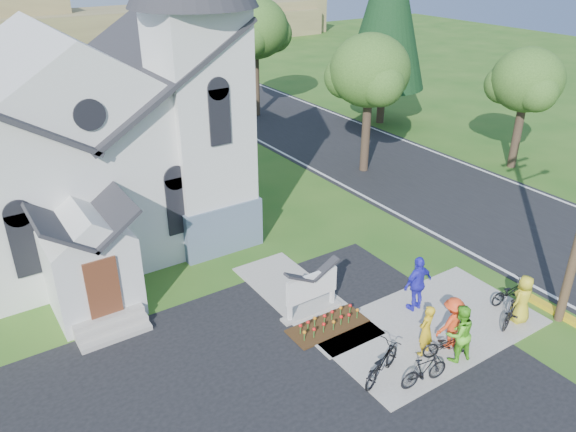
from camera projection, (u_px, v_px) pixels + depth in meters
ground at (406, 353)px, 16.72m from camera, size 120.00×120.00×0.00m
road at (350, 149)px, 32.85m from camera, size 8.00×90.00×0.02m
sidewalk at (430, 327)px, 17.82m from camera, size 7.00×4.00×0.05m
church at (77, 112)px, 21.01m from camera, size 12.35×12.00×13.00m
church_sign at (312, 287)px, 18.06m from camera, size 2.20×0.40×1.70m
flower_bed at (328, 326)px, 17.83m from camera, size 2.60×1.10×0.07m
tree_road_near at (370, 71)px, 27.55m from camera, size 4.00×4.00×7.05m
tree_road_mid at (255, 29)px, 36.51m from camera, size 4.40×4.40×7.80m
tree_road_far at (527, 81)px, 28.26m from camera, size 3.60×3.60×6.30m
conifer at (389, 5)px, 34.26m from camera, size 5.20×5.20×12.40m
distant_hills at (56, 31)px, 59.50m from camera, size 61.00×10.00×5.60m
cyclist_0 at (426, 330)px, 16.30m from camera, size 0.68×0.53×1.66m
bike_0 at (382, 363)px, 15.56m from camera, size 1.96×1.27×0.97m
cyclist_1 at (459, 333)px, 16.04m from camera, size 1.01×0.86×1.83m
bike_1 at (424, 370)px, 15.32m from camera, size 1.57×0.62×0.92m
cyclist_2 at (418, 283)px, 18.23m from camera, size 1.15×0.48×1.96m
bike_2 at (447, 344)px, 16.41m from camera, size 1.60×1.01×0.80m
cyclist_3 at (452, 323)px, 16.58m from camera, size 1.13×0.70×1.69m
bike_3 at (513, 310)px, 17.74m from camera, size 1.77×0.97×1.02m
cyclist_4 at (523, 299)px, 17.69m from camera, size 0.82×0.54×1.66m
bike_4 at (510, 292)px, 18.80m from camera, size 1.64×0.76×0.83m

